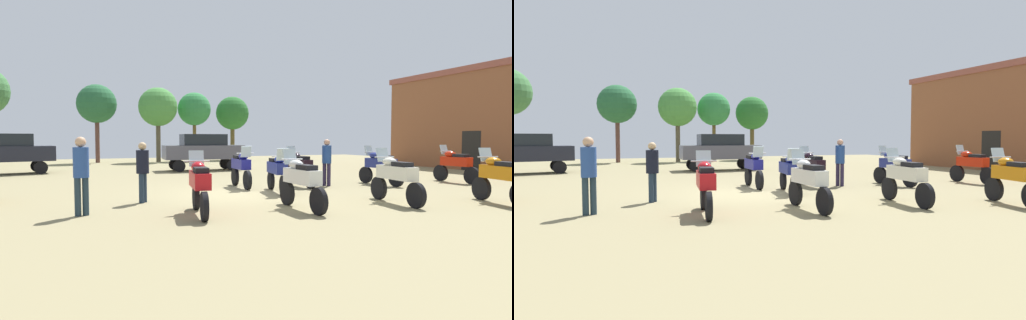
# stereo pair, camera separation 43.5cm
# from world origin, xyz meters

# --- Properties ---
(ground_plane) EXTENTS (44.00, 52.00, 0.02)m
(ground_plane) POSITION_xyz_m (0.00, 0.00, 0.01)
(ground_plane) COLOR #8D815A
(motorcycle_1) EXTENTS (0.73, 2.09, 1.50)m
(motorcycle_1) POSITION_xyz_m (5.73, -4.73, 0.75)
(motorcycle_1) COLOR black
(motorcycle_1) RESTS_ON ground
(motorcycle_3) EXTENTS (0.64, 2.14, 1.47)m
(motorcycle_3) POSITION_xyz_m (-2.18, -3.25, 0.74)
(motorcycle_3) COLOR black
(motorcycle_3) RESTS_ON ground
(motorcycle_4) EXTENTS (0.63, 2.19, 1.48)m
(motorcycle_4) POSITION_xyz_m (5.73, 0.18, 0.75)
(motorcycle_4) COLOR black
(motorcycle_4) RESTS_ON ground
(motorcycle_5) EXTENTS (0.71, 2.23, 1.46)m
(motorcycle_5) POSITION_xyz_m (1.17, -0.33, 0.74)
(motorcycle_5) COLOR black
(motorcycle_5) RESTS_ON ground
(motorcycle_6) EXTENTS (0.62, 2.30, 1.49)m
(motorcycle_6) POSITION_xyz_m (3.16, -3.62, 0.76)
(motorcycle_6) COLOR black
(motorcycle_6) RESTS_ON ground
(motorcycle_7) EXTENTS (0.62, 2.27, 1.48)m
(motorcycle_7) POSITION_xyz_m (2.68, 0.96, 0.75)
(motorcycle_7) COLOR black
(motorcycle_7) RESTS_ON ground
(motorcycle_8) EXTENTS (0.62, 2.23, 1.48)m
(motorcycle_8) POSITION_xyz_m (0.32, -3.52, 0.75)
(motorcycle_8) COLOR black
(motorcycle_8) RESTS_ON ground
(motorcycle_9) EXTENTS (0.62, 2.15, 1.50)m
(motorcycle_9) POSITION_xyz_m (9.04, -0.32, 0.76)
(motorcycle_9) COLOR black
(motorcycle_9) RESTS_ON ground
(motorcycle_10) EXTENTS (0.62, 2.15, 1.51)m
(motorcycle_10) POSITION_xyz_m (0.54, 1.36, 0.76)
(motorcycle_10) COLOR black
(motorcycle_10) RESTS_ON ground
(car_1) EXTENTS (4.36, 1.96, 2.00)m
(car_1) POSITION_xyz_m (1.41, 9.73, 1.19)
(car_1) COLOR black
(car_1) RESTS_ON ground
(car_3) EXTENTS (4.57, 2.62, 2.00)m
(car_3) POSITION_xyz_m (-8.26, 10.89, 1.19)
(car_3) COLOR black
(car_3) RESTS_ON ground
(person_1) EXTENTS (0.47, 0.47, 1.66)m
(person_1) POSITION_xyz_m (-3.16, -0.89, 0.99)
(person_1) COLOR #1F2E41
(person_1) RESTS_ON ground
(person_2) EXTENTS (0.48, 0.48, 1.73)m
(person_2) POSITION_xyz_m (3.67, 0.65, 1.03)
(person_2) COLOR #2C2341
(person_2) RESTS_ON ground
(person_3) EXTENTS (0.41, 0.41, 1.80)m
(person_3) POSITION_xyz_m (-4.70, -2.34, 1.08)
(person_3) COLOR #20323D
(person_3) RESTS_ON ground
(tree_1) EXTENTS (2.60, 2.60, 5.39)m
(tree_1) POSITION_xyz_m (3.38, 19.68, 4.08)
(tree_1) COLOR brown
(tree_1) RESTS_ON ground
(tree_2) EXTENTS (2.79, 2.79, 5.67)m
(tree_2) POSITION_xyz_m (-3.82, 19.65, 4.26)
(tree_2) COLOR brown
(tree_2) RESTS_ON ground
(tree_5) EXTENTS (2.75, 2.75, 5.25)m
(tree_5) POSITION_xyz_m (6.76, 20.23, 3.85)
(tree_5) COLOR brown
(tree_5) RESTS_ON ground
(tree_6) EXTENTS (2.89, 2.89, 5.57)m
(tree_6) POSITION_xyz_m (0.45, 19.02, 4.11)
(tree_6) COLOR brown
(tree_6) RESTS_ON ground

